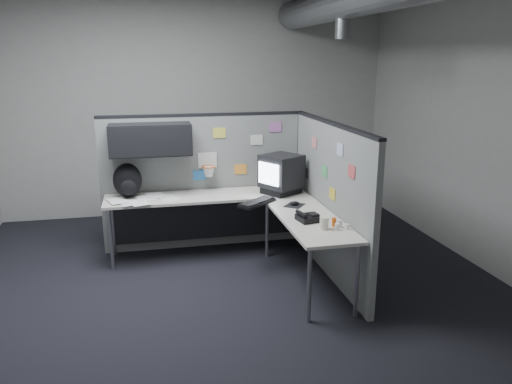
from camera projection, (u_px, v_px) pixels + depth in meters
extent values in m
cube|color=black|center=(231.00, 290.00, 5.02)|extent=(5.60, 5.60, 0.01)
cube|color=#9E9E99|center=(197.00, 105.00, 7.25)|extent=(5.60, 0.01, 3.20)
cube|color=#9E9E99|center=(346.00, 228.00, 1.96)|extent=(5.60, 0.01, 3.20)
cube|color=#9E9E99|center=(494.00, 123.00, 5.19)|extent=(0.01, 5.60, 3.20)
cylinder|color=slate|center=(343.00, 25.00, 5.39)|extent=(0.16, 0.16, 0.30)
cube|color=slate|center=(205.00, 182.00, 6.02)|extent=(2.43, 0.06, 1.60)
cube|color=black|center=(203.00, 115.00, 5.81)|extent=(2.43, 0.07, 0.03)
cube|color=black|center=(299.00, 178.00, 6.27)|extent=(0.07, 0.07, 1.60)
cube|color=black|center=(150.00, 139.00, 5.55)|extent=(0.90, 0.35, 0.35)
cube|color=black|center=(151.00, 142.00, 5.39)|extent=(0.90, 0.02, 0.33)
cube|color=silver|center=(207.00, 160.00, 5.91)|extent=(0.22, 0.02, 0.18)
torus|color=#D85914|center=(209.00, 167.00, 5.85)|extent=(0.16, 0.16, 0.01)
cone|color=white|center=(209.00, 172.00, 5.86)|extent=(0.14, 0.14, 0.11)
cube|color=gray|center=(130.00, 169.00, 5.75)|extent=(0.15, 0.01, 0.12)
cube|color=#E5D84C|center=(219.00, 133.00, 5.87)|extent=(0.15, 0.01, 0.12)
cube|color=orange|center=(241.00, 169.00, 6.04)|extent=(0.15, 0.01, 0.12)
cube|color=silver|center=(257.00, 140.00, 5.99)|extent=(0.15, 0.01, 0.12)
cube|color=#B266B2|center=(275.00, 127.00, 6.00)|extent=(0.15, 0.01, 0.12)
cube|color=#337FCC|center=(199.00, 175.00, 5.94)|extent=(0.15, 0.01, 0.12)
cube|color=slate|center=(329.00, 201.00, 5.24)|extent=(0.06, 2.23, 1.60)
cube|color=black|center=(332.00, 123.00, 5.03)|extent=(0.07, 2.23, 0.03)
cube|color=#D87F7F|center=(314.00, 142.00, 5.50)|extent=(0.01, 0.15, 0.12)
cube|color=#4CB266|center=(324.00, 171.00, 5.24)|extent=(0.01, 0.15, 0.12)
cube|color=silver|center=(340.00, 150.00, 4.78)|extent=(0.01, 0.15, 0.12)
cube|color=#26262D|center=(306.00, 173.00, 5.84)|extent=(0.01, 0.15, 0.12)
cube|color=#CC4C4C|center=(352.00, 172.00, 4.54)|extent=(0.01, 0.15, 0.12)
cube|color=gold|center=(332.00, 194.00, 5.05)|extent=(0.01, 0.15, 0.12)
cube|color=beige|center=(207.00, 196.00, 5.73)|extent=(2.30, 0.56, 0.03)
cube|color=beige|center=(309.00, 219.00, 4.92)|extent=(0.56, 1.55, 0.03)
cube|color=black|center=(205.00, 217.00, 6.02)|extent=(2.18, 0.02, 0.55)
cylinder|color=gray|center=(111.00, 240.00, 5.39)|extent=(0.04, 0.04, 0.70)
cylinder|color=gray|center=(113.00, 227.00, 5.81)|extent=(0.04, 0.04, 0.70)
cylinder|color=gray|center=(267.00, 228.00, 5.76)|extent=(0.04, 0.04, 0.70)
cylinder|color=gray|center=(309.00, 285.00, 4.31)|extent=(0.04, 0.04, 0.70)
cylinder|color=gray|center=(357.00, 281.00, 4.40)|extent=(0.04, 0.04, 0.70)
cube|color=black|center=(281.00, 190.00, 5.80)|extent=(0.49, 0.48, 0.08)
cube|color=black|center=(281.00, 171.00, 5.74)|extent=(0.54, 0.54, 0.38)
cube|color=silver|center=(268.00, 174.00, 5.60)|extent=(0.17, 0.27, 0.24)
cube|color=black|center=(257.00, 203.00, 5.36)|extent=(0.47, 0.43, 0.03)
cube|color=black|center=(257.00, 201.00, 5.36)|extent=(0.42, 0.38, 0.01)
cube|color=black|center=(294.00, 205.00, 5.31)|extent=(0.27, 0.27, 0.01)
ellipsoid|color=black|center=(295.00, 203.00, 5.31)|extent=(0.11, 0.08, 0.04)
cube|color=black|center=(308.00, 218.00, 4.80)|extent=(0.22, 0.23, 0.06)
cylinder|color=black|center=(301.00, 214.00, 4.78)|extent=(0.07, 0.19, 0.04)
cube|color=black|center=(313.00, 214.00, 4.81)|extent=(0.10, 0.12, 0.02)
cylinder|color=silver|center=(340.00, 224.00, 4.61)|extent=(0.05, 0.05, 0.07)
cylinder|color=silver|center=(337.00, 227.00, 4.54)|extent=(0.05, 0.05, 0.06)
cylinder|color=silver|center=(347.00, 227.00, 4.56)|extent=(0.04, 0.04, 0.05)
cylinder|color=#D85914|center=(334.00, 222.00, 4.64)|extent=(0.05, 0.05, 0.08)
cylinder|color=beige|center=(324.00, 223.00, 4.56)|extent=(0.10, 0.10, 0.11)
cube|color=white|center=(169.00, 198.00, 5.58)|extent=(0.26, 0.31, 0.00)
cube|color=white|center=(146.00, 198.00, 5.58)|extent=(0.26, 0.31, 0.00)
cube|color=white|center=(129.00, 203.00, 5.40)|extent=(0.26, 0.31, 0.00)
cube|color=white|center=(156.00, 195.00, 5.69)|extent=(0.26, 0.31, 0.00)
cube|color=white|center=(139.00, 203.00, 5.38)|extent=(0.26, 0.31, 0.00)
cube|color=white|center=(118.00, 201.00, 5.44)|extent=(0.26, 0.31, 0.00)
ellipsoid|color=black|center=(127.00, 180.00, 5.59)|extent=(0.37, 0.31, 0.39)
ellipsoid|color=black|center=(128.00, 188.00, 5.49)|extent=(0.20, 0.14, 0.18)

